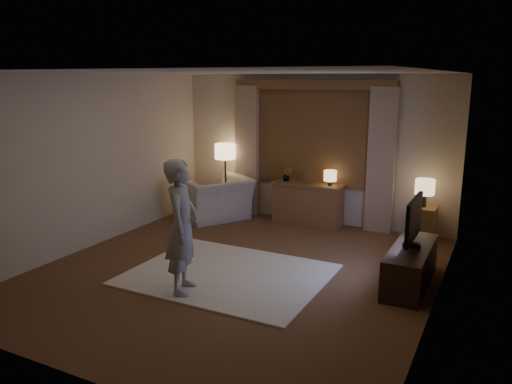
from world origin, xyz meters
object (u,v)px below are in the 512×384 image
Objects in this scene: side_table at (422,224)px; tv_stand at (410,266)px; armchair at (215,199)px; sideboard at (307,205)px; person at (182,227)px.

side_table is 1.87m from tv_stand.
sideboard is at bearing 136.53° from armchair.
sideboard reaches higher than tv_stand.
sideboard is at bearing 178.54° from side_table.
side_table is at bearing -1.46° from sideboard.
tv_stand is at bearing -85.15° from side_table.
person is at bearing -148.69° from tv_stand.
sideboard is 2.86m from tv_stand.
person is at bearing -94.69° from sideboard.
armchair reaches higher than sideboard.
armchair is 0.73× the size of person.
armchair is 4.02m from tv_stand.
armchair is 2.11× the size of side_table.
person is (-2.23, -3.32, 0.55)m from side_table.
side_table reaches higher than tv_stand.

